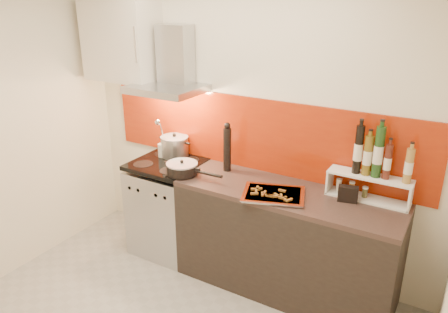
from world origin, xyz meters
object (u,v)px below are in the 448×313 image
Objects in this scene: pepper_mill at (227,148)px; baking_tray at (273,194)px; range_stove at (169,208)px; counter at (285,241)px; saute_pan at (183,168)px; stock_pot at (175,146)px.

pepper_mill is 0.65m from baking_tray.
range_stove is 1.62× the size of baking_tray.
counter is 3.42× the size of saute_pan.
pepper_mill is at bearing 13.55° from range_stove.
counter is at bearing 60.97° from baking_tray.
stock_pot is at bearing 176.79° from pepper_mill.
range_stove is 1.20m from counter.
counter is (1.20, 0.00, 0.01)m from range_stove.
range_stove is at bearing -166.45° from pepper_mill.
saute_pan reaches higher than range_stove.
pepper_mill is at bearing -3.21° from stock_pot.
stock_pot is at bearing 135.28° from saute_pan.
baking_tray reaches higher than counter.
saute_pan is (0.31, -0.31, -0.05)m from stock_pot.
saute_pan is at bearing -135.21° from pepper_mill.
baking_tray is (0.84, 0.02, -0.04)m from saute_pan.
baking_tray is (1.15, -0.29, -0.09)m from stock_pot.
saute_pan is 0.84m from baking_tray.
counter is 0.93m from pepper_mill.
range_stove is 0.59m from stock_pot.
stock_pot is (-0.03, 0.17, 0.57)m from range_stove.
pepper_mill is (0.57, 0.14, 0.67)m from range_stove.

